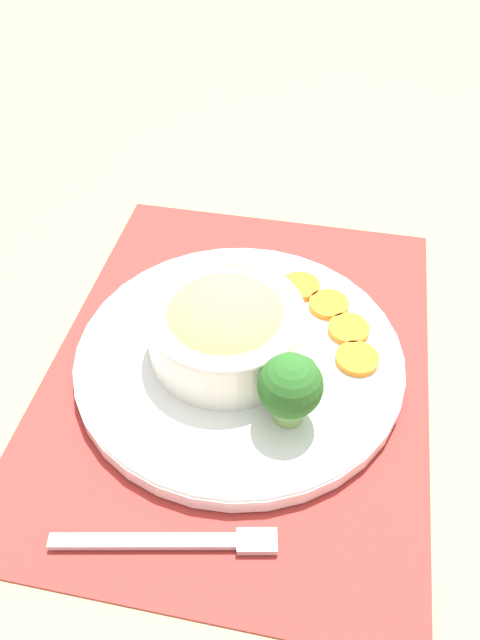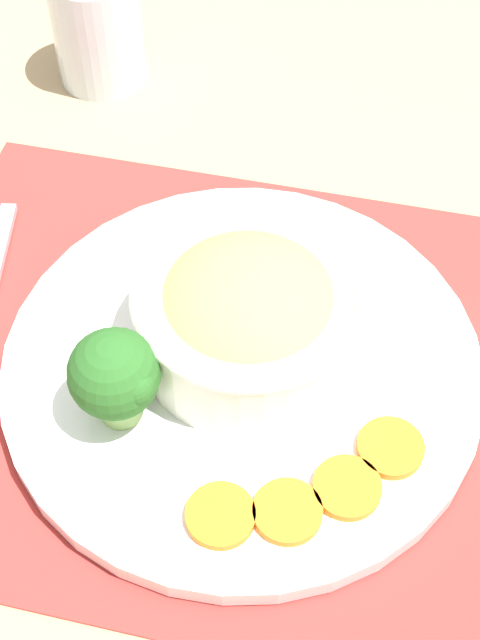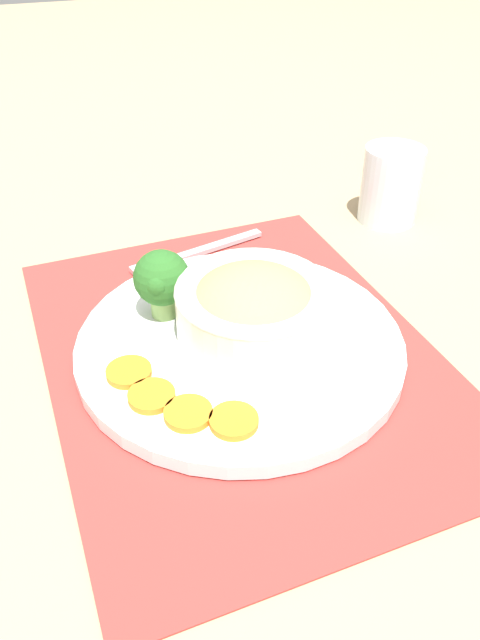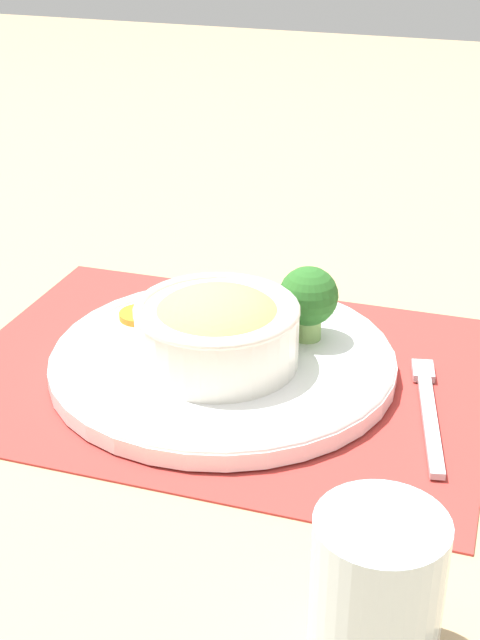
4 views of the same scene
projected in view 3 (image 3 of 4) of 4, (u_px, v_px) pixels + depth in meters
The scene contains 11 objects.
ground_plane at pixel (240, 354), 0.63m from camera, with size 4.00×4.00×0.00m, color tan.
placemat at pixel (240, 352), 0.63m from camera, with size 0.52×0.40×0.00m.
plate at pixel (240, 342), 0.62m from camera, with size 0.33×0.33×0.02m.
bowl at pixel (253, 307), 0.60m from camera, with size 0.15×0.15×0.07m.
broccoli_floret at pixel (162, 280), 0.63m from camera, with size 0.06×0.06×0.07m.
carrot_slice_near at pixel (129, 372), 0.58m from camera, with size 0.04×0.04×0.01m.
carrot_slice_middle at pixel (152, 396), 0.55m from camera, with size 0.04×0.04×0.01m.
carrot_slice_far at pixel (188, 413), 0.53m from camera, with size 0.04×0.04×0.01m.
carrot_slice_extra at pixel (234, 421), 0.53m from camera, with size 0.04×0.04×0.01m.
water_glass at pixel (390, 189), 0.84m from camera, with size 0.08×0.08×0.10m.
fork at pixel (186, 256), 0.77m from camera, with size 0.06×0.18×0.01m.
Camera 3 is at (-0.46, 0.16, 0.41)m, focal length 35.00 mm.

